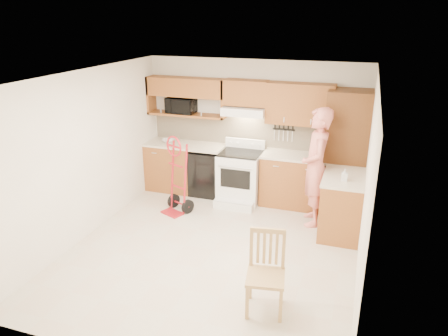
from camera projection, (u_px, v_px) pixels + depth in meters
The scene contains 28 objects.
floor at pixel (213, 251), 6.22m from camera, with size 4.00×4.50×0.02m, color beige.
ceiling at pixel (211, 76), 5.35m from camera, with size 4.00×4.50×0.02m, color white.
wall_back at pixel (254, 129), 7.80m from camera, with size 4.00×0.02×2.50m, color white.
wall_front at pixel (125, 253), 3.77m from camera, with size 4.00×0.02×2.50m, color white.
wall_left at pixel (86, 155), 6.38m from camera, with size 0.02×4.50×2.50m, color white.
wall_right at pixel (368, 188), 5.19m from camera, with size 0.02×4.50×2.50m, color white.
backsplash at pixel (254, 132), 7.80m from camera, with size 3.92×0.03×0.55m, color beige.
lower_cab_left at pixel (172, 167), 8.26m from camera, with size 0.90×0.60×0.90m, color brown.
dishwasher at pixel (208, 172), 8.04m from camera, with size 0.60×0.60×0.85m, color black.
lower_cab_right at pixel (294, 181), 7.55m from camera, with size 1.14×0.60×0.90m, color brown.
countertop_left at pixel (185, 145), 8.01m from camera, with size 1.50×0.63×0.04m, color #BDB198.
countertop_right at pixel (296, 156), 7.39m from camera, with size 1.14×0.63×0.04m, color #BDB198.
cab_return_right at pixel (342, 206), 6.58m from camera, with size 0.60×1.00×0.90m, color brown.
countertop_return at pixel (345, 177), 6.42m from camera, with size 0.63×1.00×0.04m, color #BDB198.
pantry_tall at pixel (345, 153), 7.10m from camera, with size 0.70×0.60×2.10m, color #573214.
upper_cab_left at pixel (186, 87), 7.77m from camera, with size 1.50×0.33×0.34m, color brown.
upper_shelf_mw at pixel (187, 114), 7.94m from camera, with size 1.50×0.33×0.04m, color brown.
upper_cab_center at pixel (246, 93), 7.44m from camera, with size 0.76×0.33×0.44m, color brown.
upper_cab_right at pixel (300, 104), 7.21m from camera, with size 1.14×0.33×0.70m, color brown.
range_hood at pixel (245, 111), 7.49m from camera, with size 0.76×0.46×0.14m, color white.
knife_strip at pixel (284, 133), 7.59m from camera, with size 0.40×0.05×0.29m, color black, non-canonical shape.
microwave at pixel (181, 105), 7.92m from camera, with size 0.52×0.36×0.29m, color black.
range at pixel (239, 173), 7.63m from camera, with size 0.74×0.98×1.09m, color white, non-canonical shape.
person at pixel (316, 168), 6.72m from camera, with size 0.70×0.46×1.92m, color #DE776B.
hand_truck at pixel (175, 179), 7.20m from camera, with size 0.48×0.44×1.23m, color #AE1922, non-canonical shape.
dining_chair at pixel (266, 274), 4.81m from camera, with size 0.43×0.47×0.96m, color #B69048, non-canonical shape.
soap_bottle at pixel (345, 175), 6.21m from camera, with size 0.08×0.08×0.18m, color white.
bowl at pixel (168, 141), 8.10m from camera, with size 0.23×0.23×0.06m, color white.
Camera 1 is at (1.87, -5.10, 3.25)m, focal length 34.23 mm.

